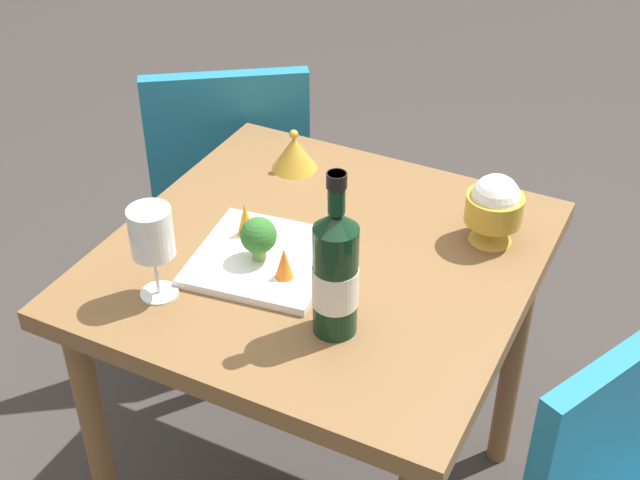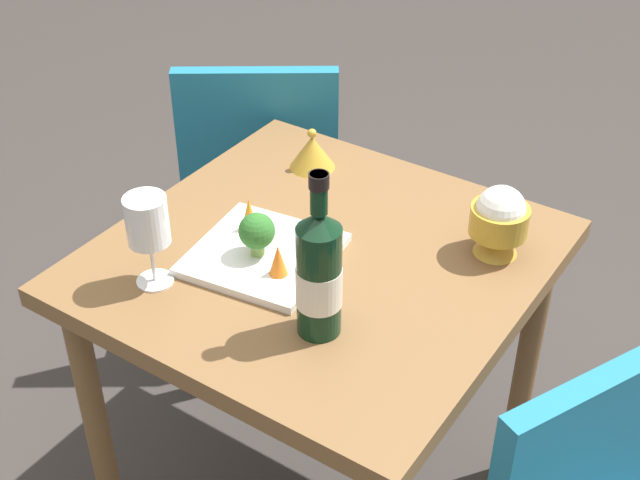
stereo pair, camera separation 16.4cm
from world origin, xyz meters
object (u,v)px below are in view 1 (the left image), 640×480
wine_bottle (335,273)px  carrot_garnish_right (245,219)px  rice_bowl (494,208)px  carrot_garnish_left (284,263)px  rice_bowl_lid (294,153)px  serving_plate (264,259)px  wine_glass (151,235)px  chair_near_window (230,175)px  broccoli_floret (259,236)px

wine_bottle → carrot_garnish_right: size_ratio=4.53×
carrot_garnish_right → rice_bowl: bearing=-153.0°
carrot_garnish_left → rice_bowl_lid: bearing=-64.4°
serving_plate → carrot_garnish_right: (0.07, -0.04, 0.04)m
wine_bottle → wine_glass: size_ratio=1.71×
carrot_garnish_left → rice_bowl: bearing=-134.1°
chair_near_window → broccoli_floret: bearing=-87.3°
broccoli_floret → serving_plate: bearing=-102.2°
rice_bowl_lid → serving_plate: 0.35m
wine_glass → carrot_garnish_left: wine_glass is taller
carrot_garnish_left → carrot_garnish_right: (0.13, -0.09, 0.00)m
rice_bowl_lid → carrot_garnish_left: (-0.18, 0.37, 0.01)m
broccoli_floret → wine_glass: bearing=52.7°
wine_bottle → broccoli_floret: 0.23m
rice_bowl → carrot_garnish_left: 0.42m
wine_glass → rice_bowl_lid: bearing=-91.0°
chair_near_window → wine_glass: size_ratio=4.75×
rice_bowl_lid → carrot_garnish_left: 0.41m
rice_bowl → rice_bowl_lid: size_ratio=1.42×
wine_bottle → serving_plate: size_ratio=1.09×
chair_near_window → rice_bowl_lid: chair_near_window is taller
broccoli_floret → chair_near_window: bearing=-52.9°
wine_glass → broccoli_floret: size_ratio=2.09×
wine_bottle → wine_glass: bearing=10.0°
chair_near_window → wine_bottle: bearing=-80.7°
rice_bowl → broccoli_floret: rice_bowl is taller
chair_near_window → wine_glass: 0.83m
wine_glass → carrot_garnish_left: (-0.18, -0.13, -0.08)m
rice_bowl → carrot_garnish_left: (0.29, 0.30, -0.03)m
serving_plate → broccoli_floret: bearing=77.8°
wine_glass → rice_bowl_lid: (-0.01, -0.49, -0.09)m
chair_near_window → wine_glass: wine_glass is taller
carrot_garnish_left → chair_near_window: bearing=-50.0°
serving_plate → wine_bottle: bearing=151.1°
wine_glass → rice_bowl_lid: 0.50m
serving_plate → rice_bowl_lid: bearing=-71.2°
wine_glass → serving_plate: bearing=-125.8°
broccoli_floret → carrot_garnish_left: (-0.07, 0.03, -0.02)m
wine_glass → rice_bowl_lid: wine_glass is taller
carrot_garnish_right → wine_bottle: bearing=149.6°
serving_plate → carrot_garnish_left: (-0.07, 0.04, 0.04)m
wine_bottle → rice_bowl_lid: bearing=-54.6°
wine_bottle → chair_near_window: bearing=-46.3°
rice_bowl_lid → wine_bottle: bearing=125.4°
chair_near_window → carrot_garnish_left: size_ratio=13.84×
serving_plate → carrot_garnish_left: carrot_garnish_left is taller
carrot_garnish_right → serving_plate: bearing=145.3°
chair_near_window → rice_bowl: bearing=-54.1°
wine_glass → rice_bowl_lid: size_ratio=1.79×
chair_near_window → broccoli_floret: (-0.41, 0.55, 0.28)m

